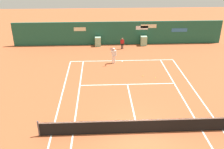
% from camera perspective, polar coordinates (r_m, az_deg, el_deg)
% --- Properties ---
extents(ground_plane, '(80.00, 80.00, 0.01)m').
position_cam_1_polar(ground_plane, '(16.48, 5.63, -11.67)').
color(ground_plane, '#A8512D').
extents(tennis_net, '(12.10, 0.10, 1.07)m').
position_cam_1_polar(tennis_net, '(15.72, 6.00, -11.46)').
color(tennis_net, '#4C4C51').
rests_on(tennis_net, ground_plane).
extents(sponsor_back_wall, '(25.00, 1.02, 2.78)m').
position_cam_1_polar(sponsor_back_wall, '(30.67, 1.55, 9.22)').
color(sponsor_back_wall, '#1E5642').
rests_on(sponsor_back_wall, ground_plane).
extents(player_on_baseline, '(0.66, 0.66, 1.82)m').
position_cam_1_polar(player_on_baseline, '(25.13, 0.38, 4.59)').
color(player_on_baseline, white).
rests_on(player_on_baseline, ground_plane).
extents(ball_kid_left_post, '(0.43, 0.22, 1.31)m').
position_cam_1_polar(ball_kid_left_post, '(29.24, 2.33, 7.18)').
color(ball_kid_left_post, black).
rests_on(ball_kid_left_post, ground_plane).
extents(tennis_ball_by_sideline, '(0.07, 0.07, 0.07)m').
position_cam_1_polar(tennis_ball_by_sideline, '(22.66, 9.75, -0.79)').
color(tennis_ball_by_sideline, '#CCE033').
rests_on(tennis_ball_by_sideline, ground_plane).
extents(tennis_ball_near_service_line, '(0.07, 0.07, 0.07)m').
position_cam_1_polar(tennis_ball_near_service_line, '(21.91, 13.78, -2.15)').
color(tennis_ball_near_service_line, '#CCE033').
rests_on(tennis_ball_near_service_line, ground_plane).
extents(tennis_ball_mid_court, '(0.07, 0.07, 0.07)m').
position_cam_1_polar(tennis_ball_mid_court, '(22.87, 7.01, -0.35)').
color(tennis_ball_mid_court, '#CCE033').
rests_on(tennis_ball_mid_court, ground_plane).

